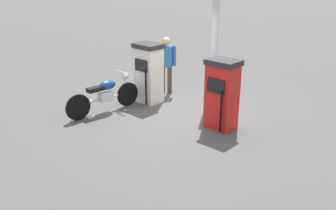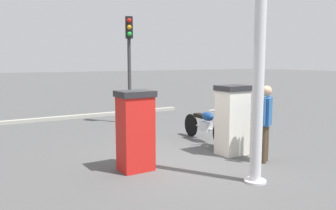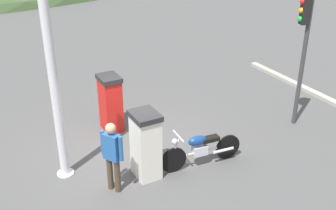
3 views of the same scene
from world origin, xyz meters
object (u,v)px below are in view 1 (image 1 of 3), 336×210
(motorcycle_near_pump, at_px, (105,94))
(attendant_person, at_px, (166,62))
(fuel_pump_near, at_px, (149,73))
(canopy_support_pole, at_px, (216,16))
(fuel_pump_far, at_px, (222,94))

(motorcycle_near_pump, distance_m, attendant_person, 2.23)
(fuel_pump_near, bearing_deg, motorcycle_near_pump, -8.42)
(attendant_person, relative_size, canopy_support_pole, 0.36)
(attendant_person, bearing_deg, fuel_pump_near, 12.98)
(fuel_pump_near, distance_m, fuel_pump_far, 2.46)
(fuel_pump_near, height_order, fuel_pump_far, fuel_pump_near)
(fuel_pump_near, relative_size, motorcycle_near_pump, 0.77)
(fuel_pump_far, xyz_separation_m, canopy_support_pole, (-1.70, -1.60, 1.43))
(attendant_person, bearing_deg, canopy_support_pole, 128.52)
(fuel_pump_far, distance_m, canopy_support_pole, 2.74)
(fuel_pump_near, distance_m, attendant_person, 0.89)
(canopy_support_pole, bearing_deg, attendant_person, -51.48)
(fuel_pump_near, distance_m, canopy_support_pole, 2.38)
(motorcycle_near_pump, bearing_deg, canopy_support_pole, 160.67)
(motorcycle_near_pump, distance_m, canopy_support_pole, 3.66)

